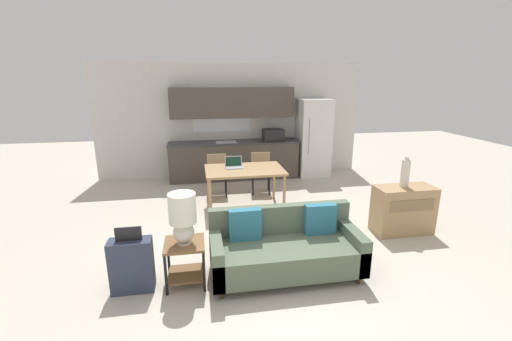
% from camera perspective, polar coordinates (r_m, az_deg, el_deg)
% --- Properties ---
extents(ground_plane, '(20.00, 20.00, 0.00)m').
position_cam_1_polar(ground_plane, '(4.48, 2.87, -17.06)').
color(ground_plane, beige).
extents(wall_back, '(6.40, 0.07, 2.70)m').
position_cam_1_polar(wall_back, '(8.41, -4.07, 8.30)').
color(wall_back, silver).
rests_on(wall_back, ground_plane).
extents(kitchen_counter, '(3.07, 0.65, 2.15)m').
position_cam_1_polar(kitchen_counter, '(8.20, -3.63, 4.50)').
color(kitchen_counter, '#4C443D').
rests_on(kitchen_counter, ground_plane).
extents(refrigerator, '(0.75, 0.71, 1.88)m').
position_cam_1_polar(refrigerator, '(8.53, 9.53, 5.40)').
color(refrigerator, white).
rests_on(refrigerator, ground_plane).
extents(dining_table, '(1.43, 0.95, 0.76)m').
position_cam_1_polar(dining_table, '(6.30, -1.93, -0.29)').
color(dining_table, tan).
rests_on(dining_table, ground_plane).
extents(couch, '(1.84, 0.80, 0.83)m').
position_cam_1_polar(couch, '(4.40, 4.74, -12.70)').
color(couch, '#3D2D1E').
rests_on(couch, ground_plane).
extents(side_table, '(0.46, 0.46, 0.53)m').
position_cam_1_polar(side_table, '(4.25, -11.74, -13.77)').
color(side_table, brown).
rests_on(side_table, ground_plane).
extents(table_lamp, '(0.32, 0.32, 0.61)m').
position_cam_1_polar(table_lamp, '(4.01, -12.13, -7.37)').
color(table_lamp, silver).
rests_on(table_lamp, side_table).
extents(credenza, '(0.91, 0.43, 0.75)m').
position_cam_1_polar(credenza, '(5.88, 23.30, -6.02)').
color(credenza, tan).
rests_on(credenza, ground_plane).
extents(vase, '(0.13, 0.13, 0.47)m').
position_cam_1_polar(vase, '(5.72, 23.62, -0.36)').
color(vase, beige).
rests_on(vase, credenza).
extents(dining_chair_far_right, '(0.47, 0.47, 0.84)m').
position_cam_1_polar(dining_chair_far_right, '(7.24, 0.79, 0.11)').
color(dining_chair_far_right, '#997A56').
rests_on(dining_chair_far_right, ground_plane).
extents(dining_chair_far_left, '(0.44, 0.44, 0.84)m').
position_cam_1_polar(dining_chair_far_left, '(7.12, -6.50, -0.25)').
color(dining_chair_far_left, '#997A56').
rests_on(dining_chair_far_left, ground_plane).
extents(laptop, '(0.32, 0.26, 0.20)m').
position_cam_1_polar(laptop, '(6.39, -3.73, 0.96)').
color(laptop, '#B7BABC').
rests_on(laptop, dining_table).
extents(suitcase, '(0.48, 0.22, 0.79)m').
position_cam_1_polar(suitcase, '(4.29, -20.01, -14.59)').
color(suitcase, '#2D384C').
rests_on(suitcase, ground_plane).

